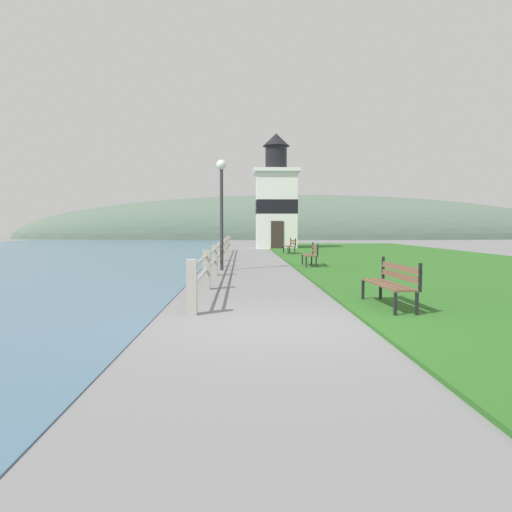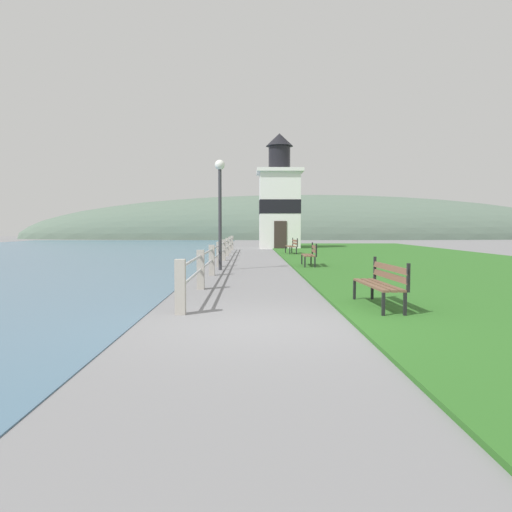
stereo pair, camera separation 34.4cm
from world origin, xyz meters
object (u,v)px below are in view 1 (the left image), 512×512
(park_bench_midway, at_px, (311,253))
(lamp_post, at_px, (222,194))
(park_bench_near, at_px, (392,281))
(park_bench_far, at_px, (290,245))
(lighthouse, at_px, (276,201))

(park_bench_midway, relative_size, lamp_post, 0.42)
(park_bench_near, bearing_deg, park_bench_far, -92.34)
(park_bench_near, relative_size, lamp_post, 0.50)
(park_bench_far, height_order, lighthouse, lighthouse)
(park_bench_near, xyz_separation_m, park_bench_midway, (-0.13, 9.95, -0.00))
(lighthouse, xyz_separation_m, lamp_post, (-3.23, -18.73, -0.72))
(lighthouse, distance_m, lamp_post, 19.02)
(park_bench_midway, bearing_deg, lighthouse, -87.63)
(park_bench_near, bearing_deg, lamp_post, -70.50)
(park_bench_near, distance_m, park_bench_far, 19.04)
(park_bench_far, bearing_deg, park_bench_midway, 84.99)
(park_bench_near, relative_size, lighthouse, 0.24)
(park_bench_midway, bearing_deg, park_bench_far, -88.70)
(park_bench_midway, distance_m, lamp_post, 4.23)
(park_bench_midway, height_order, lamp_post, lamp_post)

